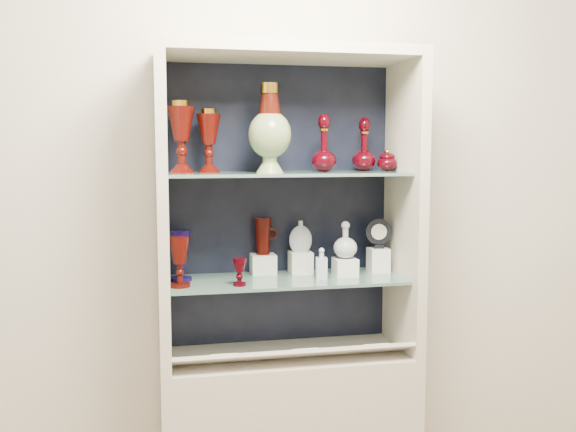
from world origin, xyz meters
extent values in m
cube|color=beige|center=(0.00, 1.75, 1.40)|extent=(3.50, 0.02, 2.80)
cube|color=black|center=(0.00, 1.72, 1.32)|extent=(0.98, 0.02, 1.15)
cube|color=beige|center=(-0.48, 1.53, 1.32)|extent=(0.04, 0.40, 1.15)
cube|color=beige|center=(0.48, 1.53, 1.32)|extent=(0.04, 0.40, 1.15)
cube|color=beige|center=(0.00, 1.53, 1.92)|extent=(1.00, 0.40, 0.04)
cube|color=slate|center=(0.00, 1.55, 1.04)|extent=(0.92, 0.34, 0.01)
cube|color=slate|center=(0.00, 1.55, 1.46)|extent=(0.92, 0.34, 0.01)
cube|color=beige|center=(0.00, 1.42, 0.78)|extent=(0.92, 0.17, 0.09)
cube|color=white|center=(0.04, 1.42, 0.80)|extent=(0.10, 0.06, 0.03)
cube|color=white|center=(-0.27, 1.42, 0.80)|extent=(0.10, 0.06, 0.03)
cube|color=white|center=(0.32, 1.42, 0.80)|extent=(0.10, 0.06, 0.03)
cube|color=silver|center=(-0.08, 1.66, 1.09)|extent=(0.10, 0.10, 0.08)
cube|color=silver|center=(0.07, 1.64, 1.09)|extent=(0.09, 0.09, 0.09)
cube|color=silver|center=(0.24, 1.55, 1.08)|extent=(0.09, 0.09, 0.07)
cube|color=silver|center=(0.40, 1.59, 1.10)|extent=(0.08, 0.08, 0.10)
camera|label=1|loc=(-0.50, -0.90, 1.57)|focal=40.00mm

